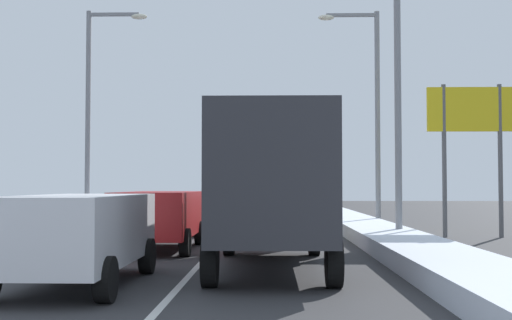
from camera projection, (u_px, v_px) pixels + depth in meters
ground_plane at (215, 248)px, 19.18m from camera, size 120.00×120.00×0.00m
lane_stripe_between_right_lane_and_center_lane at (223, 238)px, 22.63m from camera, size 0.14×37.93×0.01m
snow_bank_right_shoulder at (375, 232)px, 22.52m from camera, size 1.99×37.93×0.46m
snow_bank_left_shoulder at (73, 227)px, 22.77m from camera, size 2.09×37.93×0.79m
box_truck_right_lane_nearest at (272, 183)px, 14.17m from camera, size 2.53×7.20×3.36m
suv_tan_right_lane_second at (271, 210)px, 21.69m from camera, size 2.16×4.90×1.67m
sedan_gray_right_lane_third at (267, 210)px, 28.42m from camera, size 2.00×4.50×1.51m
suv_white_center_lane_nearest at (78, 231)px, 11.88m from camera, size 2.16×4.90×1.67m
suv_red_center_lane_second at (160, 215)px, 18.52m from camera, size 2.16×4.90×1.67m
sedan_maroon_center_lane_third at (189, 214)px, 25.13m from camera, size 2.00×4.50×1.51m
traffic_light_gantry at (285, 143)px, 39.96m from camera, size 7.54×0.47×6.20m
street_lamp_right_near at (387, 82)px, 20.99m from camera, size 2.66×0.36×8.81m
street_lamp_right_mid at (370, 100)px, 27.88m from camera, size 2.66×0.36×9.41m
street_lamp_left_mid at (95, 100)px, 27.97m from camera, size 2.66×0.36×9.46m
roadside_sign_right at (472, 125)px, 23.22m from camera, size 3.20×0.16×5.50m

